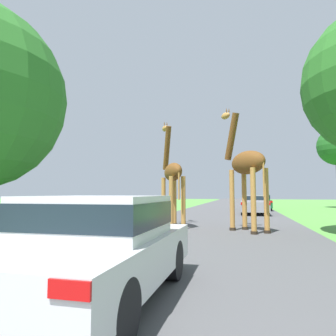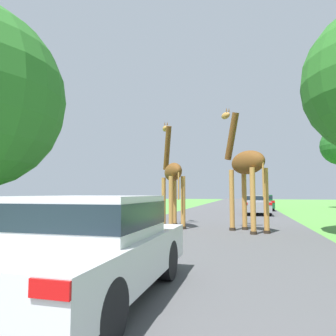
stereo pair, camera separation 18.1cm
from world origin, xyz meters
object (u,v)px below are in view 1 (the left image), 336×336
Objects in this scene: giraffe_companion at (246,168)px; car_queue_left at (254,204)px; giraffe_near_road at (172,176)px; car_lead_maroon at (97,244)px; car_queue_right at (259,202)px.

car_queue_left is (0.67, 10.26, -1.82)m from giraffe_companion.
giraffe_companion is (3.26, -0.81, 0.24)m from giraffe_near_road.
car_queue_left is (2.91, 18.66, -0.05)m from car_lead_maroon.
giraffe_near_road is at bearing 127.30° from giraffe_companion.
car_queue_right is at bearing 81.73° from car_lead_maroon.
giraffe_companion is 16.25m from car_queue_right.
giraffe_companion is 8.87m from car_lead_maroon.
car_queue_left is at bearing 81.13° from car_lead_maroon.
giraffe_near_road is 10.35m from car_queue_left.
giraffe_near_road is 1.22× the size of car_queue_right.
giraffe_companion is at bearing -93.75° from car_queue_left.
giraffe_near_road is at bearing -112.58° from car_queue_left.
car_queue_right is (4.58, 15.28, -1.58)m from giraffe_near_road.
giraffe_companion is at bearing -42.29° from giraffe_near_road.
car_queue_left is at bearing 47.54° from giraffe_companion.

